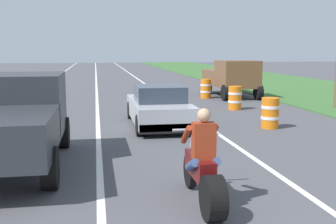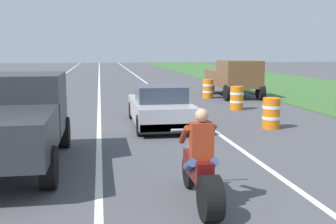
{
  "view_description": "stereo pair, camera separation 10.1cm",
  "coord_description": "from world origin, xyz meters",
  "px_view_note": "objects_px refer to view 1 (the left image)",
  "views": [
    {
      "loc": [
        -1.83,
        -2.49,
        2.54
      ],
      "look_at": [
        -0.07,
        7.61,
        1.0
      ],
      "focal_mm": 44.4,
      "sensor_mm": 36.0,
      "label": 1
    },
    {
      "loc": [
        -1.73,
        -2.5,
        2.54
      ],
      "look_at": [
        -0.07,
        7.61,
        1.0
      ],
      "focal_mm": 44.4,
      "sensor_mm": 36.0,
      "label": 2
    }
  ],
  "objects_px": {
    "pickup_truck_left_lane_dark_grey": "(15,117)",
    "construction_barrel_mid": "(235,98)",
    "construction_barrel_nearest": "(270,113)",
    "pickup_truck_right_shoulder_brown": "(231,76)",
    "motorcycle_with_rider": "(203,171)",
    "construction_barrel_far": "(206,89)",
    "sports_car_silver": "(159,107)"
  },
  "relations": [
    {
      "from": "pickup_truck_left_lane_dark_grey",
      "to": "construction_barrel_mid",
      "type": "distance_m",
      "value": 10.77
    },
    {
      "from": "construction_barrel_nearest",
      "to": "construction_barrel_mid",
      "type": "xyz_separation_m",
      "value": [
        0.27,
        4.27,
        0.0
      ]
    },
    {
      "from": "pickup_truck_left_lane_dark_grey",
      "to": "pickup_truck_right_shoulder_brown",
      "type": "height_order",
      "value": "same"
    },
    {
      "from": "construction_barrel_nearest",
      "to": "construction_barrel_mid",
      "type": "height_order",
      "value": "same"
    },
    {
      "from": "motorcycle_with_rider",
      "to": "pickup_truck_right_shoulder_brown",
      "type": "relative_size",
      "value": 0.46
    },
    {
      "from": "motorcycle_with_rider",
      "to": "construction_barrel_far",
      "type": "xyz_separation_m",
      "value": [
        4.03,
        14.83,
        -0.09
      ]
    },
    {
      "from": "pickup_truck_right_shoulder_brown",
      "to": "construction_barrel_nearest",
      "type": "distance_m",
      "value": 9.25
    },
    {
      "from": "sports_car_silver",
      "to": "construction_barrel_far",
      "type": "distance_m",
      "value": 8.39
    },
    {
      "from": "sports_car_silver",
      "to": "pickup_truck_left_lane_dark_grey",
      "type": "distance_m",
      "value": 5.82
    },
    {
      "from": "motorcycle_with_rider",
      "to": "pickup_truck_left_lane_dark_grey",
      "type": "bearing_deg",
      "value": 139.74
    },
    {
      "from": "construction_barrel_mid",
      "to": "pickup_truck_right_shoulder_brown",
      "type": "bearing_deg",
      "value": 73.36
    },
    {
      "from": "pickup_truck_left_lane_dark_grey",
      "to": "construction_barrel_nearest",
      "type": "xyz_separation_m",
      "value": [
        7.31,
        3.35,
        -0.6
      ]
    },
    {
      "from": "pickup_truck_left_lane_dark_grey",
      "to": "construction_barrel_far",
      "type": "bearing_deg",
      "value": 58.01
    },
    {
      "from": "motorcycle_with_rider",
      "to": "construction_barrel_mid",
      "type": "height_order",
      "value": "motorcycle_with_rider"
    },
    {
      "from": "sports_car_silver",
      "to": "construction_barrel_mid",
      "type": "xyz_separation_m",
      "value": [
        3.77,
        3.24,
        -0.13
      ]
    },
    {
      "from": "construction_barrel_nearest",
      "to": "construction_barrel_far",
      "type": "distance_m",
      "value": 8.58
    },
    {
      "from": "construction_barrel_nearest",
      "to": "construction_barrel_far",
      "type": "height_order",
      "value": "same"
    },
    {
      "from": "motorcycle_with_rider",
      "to": "pickup_truck_left_lane_dark_grey",
      "type": "relative_size",
      "value": 0.46
    },
    {
      "from": "construction_barrel_mid",
      "to": "construction_barrel_far",
      "type": "distance_m",
      "value": 4.31
    },
    {
      "from": "pickup_truck_left_lane_dark_grey",
      "to": "construction_barrel_nearest",
      "type": "height_order",
      "value": "pickup_truck_left_lane_dark_grey"
    },
    {
      "from": "sports_car_silver",
      "to": "pickup_truck_left_lane_dark_grey",
      "type": "relative_size",
      "value": 0.9
    },
    {
      "from": "motorcycle_with_rider",
      "to": "construction_barrel_mid",
      "type": "xyz_separation_m",
      "value": [
        4.15,
        10.52,
        -0.09
      ]
    },
    {
      "from": "sports_car_silver",
      "to": "construction_barrel_mid",
      "type": "height_order",
      "value": "sports_car_silver"
    },
    {
      "from": "pickup_truck_right_shoulder_brown",
      "to": "motorcycle_with_rider",
      "type": "bearing_deg",
      "value": -110.04
    },
    {
      "from": "sports_car_silver",
      "to": "construction_barrel_nearest",
      "type": "bearing_deg",
      "value": -16.45
    },
    {
      "from": "pickup_truck_right_shoulder_brown",
      "to": "construction_barrel_far",
      "type": "height_order",
      "value": "pickup_truck_right_shoulder_brown"
    },
    {
      "from": "construction_barrel_mid",
      "to": "construction_barrel_nearest",
      "type": "bearing_deg",
      "value": -93.65
    },
    {
      "from": "pickup_truck_left_lane_dark_grey",
      "to": "pickup_truck_right_shoulder_brown",
      "type": "relative_size",
      "value": 1.0
    },
    {
      "from": "pickup_truck_right_shoulder_brown",
      "to": "construction_barrel_far",
      "type": "distance_m",
      "value": 1.74
    },
    {
      "from": "motorcycle_with_rider",
      "to": "construction_barrel_nearest",
      "type": "height_order",
      "value": "motorcycle_with_rider"
    },
    {
      "from": "motorcycle_with_rider",
      "to": "construction_barrel_far",
      "type": "relative_size",
      "value": 2.21
    },
    {
      "from": "construction_barrel_nearest",
      "to": "construction_barrel_mid",
      "type": "relative_size",
      "value": 1.0
    }
  ]
}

